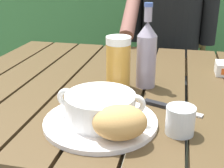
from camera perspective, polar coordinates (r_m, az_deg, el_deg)
The scene contains 10 objects.
dining_table at distance 1.07m, azimuth 2.57°, elevation -4.54°, with size 1.19×0.99×0.74m.
chair_near_diner at distance 1.99m, azimuth 10.47°, elevation 2.22°, with size 0.45×0.44×0.97m.
person_eating at distance 1.73m, azimuth 10.53°, elevation 7.02°, with size 0.48×0.47×1.18m.
serving_plate at distance 0.78m, azimuth -2.14°, elevation -6.99°, with size 0.29×0.29×0.01m.
soup_bowl at distance 0.76m, azimuth -2.18°, elevation -4.20°, with size 0.22×0.17×0.08m.
bread_roll at distance 0.68m, azimuth 1.48°, elevation -7.17°, with size 0.14×0.12×0.08m.
beer_glass at distance 0.97m, azimuth 1.19°, elevation 4.01°, with size 0.08×0.08×0.17m.
beer_bottle at distance 0.98m, azimuth 6.47°, elevation 5.69°, with size 0.06×0.06×0.27m.
water_glass_small at distance 0.74m, azimuth 12.62°, elevation -6.61°, with size 0.07×0.07×0.07m.
table_knife at distance 0.87m, azimuth 10.06°, elevation -4.17°, with size 0.17×0.08×0.01m.
Camera 1 is at (0.16, -0.95, 1.12)m, focal length 49.00 mm.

